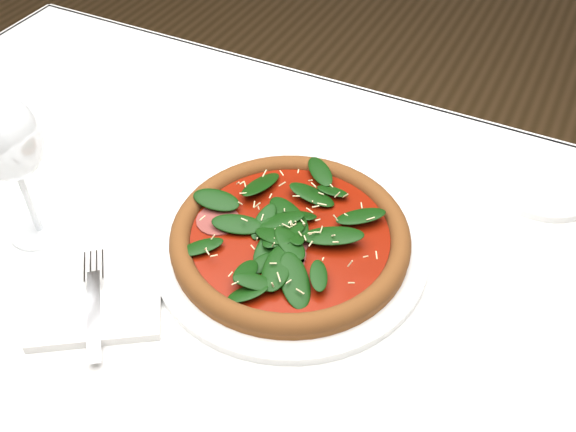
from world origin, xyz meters
The scene contains 7 objects.
dining_table centered at (0.00, 0.00, 0.65)m, with size 1.21×0.81×0.75m.
plate centered at (0.07, 0.05, 0.76)m, with size 0.31×0.31×0.01m.
pizza centered at (0.07, 0.05, 0.77)m, with size 0.31×0.31×0.03m.
wine_glass centered at (-0.21, -0.05, 0.88)m, with size 0.08×0.08×0.19m.
napkin centered at (-0.07, -0.13, 0.76)m, with size 0.13×0.06×0.01m, color white.
fork centered at (-0.08, -0.11, 0.76)m, with size 0.11×0.13×0.00m.
saucer_far centered at (0.30, 0.30, 0.76)m, with size 0.14×0.14×0.01m.
Camera 1 is at (0.29, -0.39, 1.29)m, focal length 40.00 mm.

